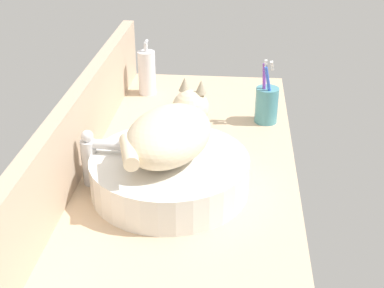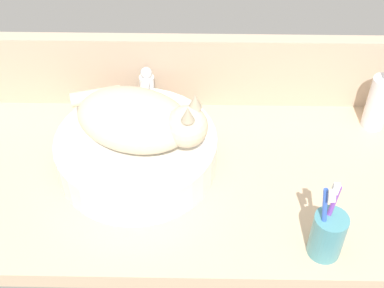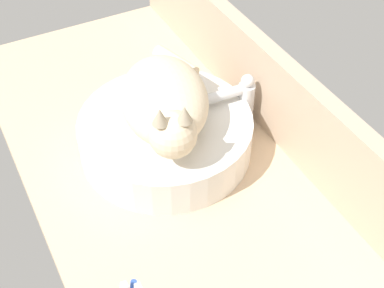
% 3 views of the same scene
% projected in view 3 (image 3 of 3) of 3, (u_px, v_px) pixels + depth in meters
% --- Properties ---
extents(ground_plane, '(1.29, 0.54, 0.04)m').
position_uv_depth(ground_plane, '(177.00, 188.00, 1.08)').
color(ground_plane, '#D1B28E').
extents(backsplash_panel, '(1.29, 0.04, 0.19)m').
position_uv_depth(backsplash_panel, '(288.00, 107.00, 1.08)').
color(backsplash_panel, tan).
rests_on(backsplash_panel, ground_plane).
extents(sink_basin, '(0.36, 0.36, 0.08)m').
position_uv_depth(sink_basin, '(166.00, 135.00, 1.10)').
color(sink_basin, silver).
rests_on(sink_basin, ground_plane).
extents(cat, '(0.30, 0.24, 0.14)m').
position_uv_depth(cat, '(165.00, 102.00, 1.02)').
color(cat, beige).
rests_on(cat, sink_basin).
extents(faucet, '(0.04, 0.12, 0.14)m').
position_uv_depth(faucet, '(241.00, 101.00, 1.13)').
color(faucet, silver).
rests_on(faucet, ground_plane).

